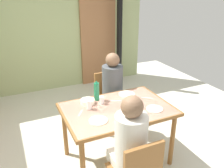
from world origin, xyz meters
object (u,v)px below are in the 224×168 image
(water_bottle_green_near, at_px, (97,91))
(dining_table, at_px, (117,114))
(serving_bowl_center, at_px, (88,102))
(person_far_diner, at_px, (113,83))
(person_near_diner, at_px, (130,139))
(chair_far_diner, at_px, (109,97))

(water_bottle_green_near, bearing_deg, dining_table, -65.83)
(water_bottle_green_near, distance_m, serving_bowl_center, 0.18)
(dining_table, bearing_deg, person_far_diner, 69.36)
(person_near_diner, xyz_separation_m, person_far_diner, (0.43, 1.29, 0.00))
(person_near_diner, distance_m, water_bottle_green_near, 0.96)
(chair_far_diner, bearing_deg, serving_bowl_center, 45.31)
(dining_table, height_order, water_bottle_green_near, water_bottle_green_near)
(person_near_diner, bearing_deg, person_far_diner, 71.66)
(chair_far_diner, distance_m, person_far_diner, 0.31)
(dining_table, distance_m, person_far_diner, 0.70)
(person_near_diner, bearing_deg, dining_table, 74.03)
(dining_table, distance_m, person_near_diner, 0.68)
(dining_table, relative_size, chair_far_diner, 1.46)
(water_bottle_green_near, height_order, serving_bowl_center, water_bottle_green_near)
(person_far_diner, height_order, serving_bowl_center, person_far_diner)
(dining_table, bearing_deg, water_bottle_green_near, 114.17)
(person_near_diner, bearing_deg, water_bottle_green_near, 87.20)
(person_far_diner, bearing_deg, serving_bowl_center, 36.87)
(dining_table, xyz_separation_m, serving_bowl_center, (-0.28, 0.26, 0.11))
(person_near_diner, relative_size, water_bottle_green_near, 2.95)
(person_near_diner, xyz_separation_m, serving_bowl_center, (-0.09, 0.90, -0.01))
(dining_table, xyz_separation_m, person_near_diner, (-0.19, -0.65, 0.12))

